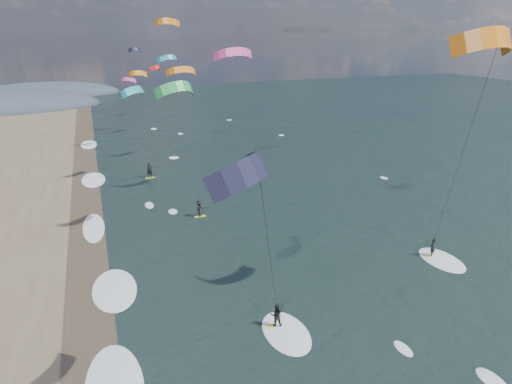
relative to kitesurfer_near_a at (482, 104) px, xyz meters
name	(u,v)px	position (x,y,z in m)	size (l,w,h in m)	color
wet_sand_strip	(90,342)	(-22.40, 3.87, -12.83)	(3.00, 240.00, 0.00)	#382D23
kitesurfer_near_a	(482,104)	(0.00, 0.00, 0.00)	(7.51, 8.28, 17.30)	#BCD225
kitesurfer_near_b	(270,241)	(-14.06, -2.80, -4.68)	(6.78, 8.95, 13.31)	#BCD225
far_kitesurfers	(200,187)	(-10.71, 24.56, -12.00)	(12.53, 14.23, 1.84)	#BCD225
bg_kite_field	(162,63)	(-10.31, 46.82, -0.52)	(12.30, 69.99, 12.16)	teal
shoreline_surf	(107,293)	(-21.20, 8.62, -12.84)	(2.40, 79.40, 0.11)	white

